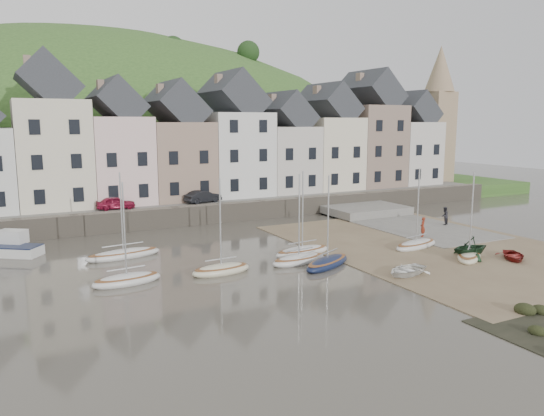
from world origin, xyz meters
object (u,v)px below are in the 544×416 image
rowboat_white (406,270)px  rowboat_green (470,247)px  person_dark (445,216)px  car_right (203,197)px  sailboat_0 (123,254)px  car_left (116,203)px  rowboat_red (513,255)px  person_red (423,227)px

rowboat_white → rowboat_green: bearing=87.6°
person_dark → rowboat_white: bearing=15.1°
rowboat_green → car_right: size_ratio=0.78×
sailboat_0 → car_left: (1.81, 11.76, 1.93)m
rowboat_red → rowboat_white: bearing=-146.4°
rowboat_white → car_right: size_ratio=0.81×
rowboat_white → car_right: 24.89m
rowboat_red → person_dark: size_ratio=1.65×
rowboat_green → car_left: 30.62m
rowboat_white → rowboat_red: (9.16, -0.58, -0.03)m
rowboat_green → person_red: 6.77m
person_red → car_right: car_right is taller
rowboat_red → person_red: person_red is taller
rowboat_white → person_dark: person_dark is taller
rowboat_white → car_left: (-13.02, 24.39, 1.82)m
person_red → rowboat_red: bearing=57.0°
sailboat_0 → person_dark: (28.79, -2.08, 0.70)m
person_red → car_left: car_left is taller
sailboat_0 → person_dark: size_ratio=3.78×
person_red → sailboat_0: bearing=-49.3°
sailboat_0 → rowboat_red: size_ratio=2.30×
sailboat_0 → rowboat_red: bearing=-28.9°
sailboat_0 → car_left: 12.06m
sailboat_0 → person_red: 23.91m
person_red → car_left: bearing=-75.1°
rowboat_green → rowboat_white: bearing=-76.5°
sailboat_0 → person_dark: 28.87m
sailboat_0 → rowboat_green: bearing=-28.0°
rowboat_red → car_right: 28.56m
sailboat_0 → rowboat_green: sailboat_0 is taller
sailboat_0 → person_dark: bearing=-4.1°
rowboat_green → person_dark: (7.14, 9.44, 0.12)m
rowboat_red → person_red: 8.28m
rowboat_green → person_dark: bearing=147.2°
rowboat_red → car_left: 33.45m
rowboat_white → car_left: bearing=-163.5°
sailboat_0 → rowboat_red: 27.38m
person_red → car_right: bearing=-89.2°
sailboat_0 → rowboat_white: (14.83, -12.63, 0.12)m
car_left → rowboat_green: bearing=-137.2°
rowboat_red → rowboat_green: bearing=-178.6°
rowboat_white → rowboat_red: size_ratio=1.11×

